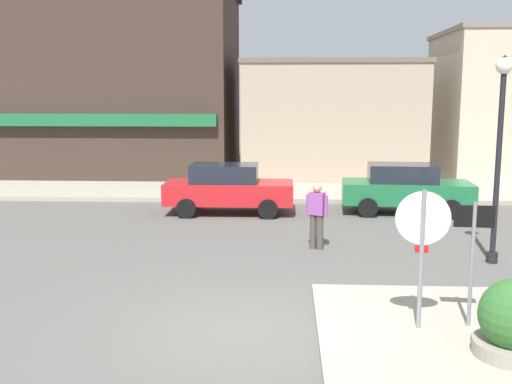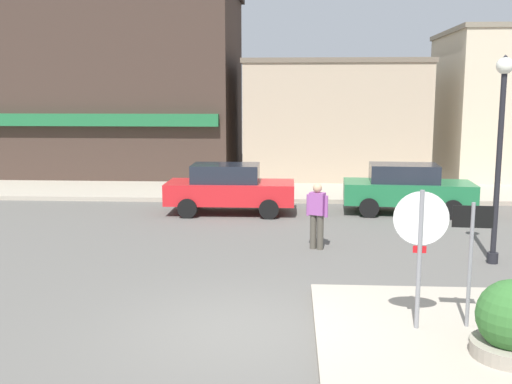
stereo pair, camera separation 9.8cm
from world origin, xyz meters
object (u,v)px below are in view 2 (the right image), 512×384
(lamp_post, at_px, (501,130))
(parked_car_second, at_px, (407,188))
(one_way_sign, at_px, (471,252))
(pedestrian_crossing_near, at_px, (317,214))
(parked_car_nearest, at_px, (229,188))
(stop_sign, at_px, (420,241))

(lamp_post, height_order, parked_car_second, lamp_post)
(parked_car_second, bearing_deg, lamp_post, -81.41)
(one_way_sign, height_order, pedestrian_crossing_near, one_way_sign)
(one_way_sign, bearing_deg, parked_car_nearest, 116.27)
(one_way_sign, distance_m, parked_car_second, 9.93)
(stop_sign, relative_size, pedestrian_crossing_near, 1.43)
(one_way_sign, bearing_deg, pedestrian_crossing_near, 112.23)
(stop_sign, relative_size, one_way_sign, 1.10)
(pedestrian_crossing_near, bearing_deg, parked_car_nearest, 120.76)
(lamp_post, distance_m, parked_car_nearest, 8.65)
(parked_car_nearest, relative_size, parked_car_second, 0.98)
(lamp_post, distance_m, parked_car_second, 6.15)
(stop_sign, distance_m, one_way_sign, 0.82)
(stop_sign, relative_size, parked_car_second, 0.56)
(stop_sign, bearing_deg, one_way_sign, 8.10)
(stop_sign, xyz_separation_m, parked_car_nearest, (-3.91, 9.64, -0.71))
(parked_car_nearest, height_order, pedestrian_crossing_near, pedestrian_crossing_near)
(one_way_sign, relative_size, parked_car_nearest, 0.52)
(stop_sign, bearing_deg, parked_car_nearest, 112.09)
(one_way_sign, height_order, parked_car_second, one_way_sign)
(stop_sign, bearing_deg, parked_car_second, 80.50)
(one_way_sign, relative_size, pedestrian_crossing_near, 1.30)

